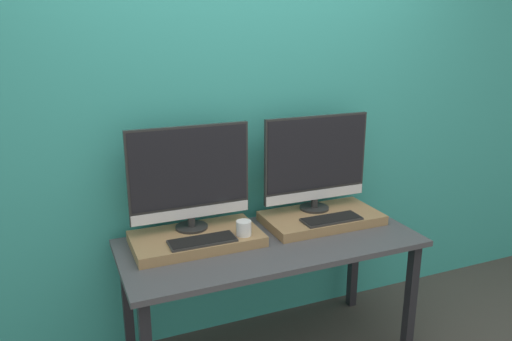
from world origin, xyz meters
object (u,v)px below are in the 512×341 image
object	(u,v)px
keyboard_right	(331,219)
monitor_left	(190,175)
mug	(244,228)
keyboard_left	(202,241)
monitor_right	(316,161)

from	to	relation	value
keyboard_right	monitor_left	bearing A→B (deg)	165.52
mug	keyboard_left	bearing A→B (deg)	180.00
keyboard_left	mug	bearing A→B (deg)	0.00
mug	monitor_right	distance (m)	0.61
mug	monitor_right	size ratio (longest dim) A/B	0.12
keyboard_left	monitor_right	bearing A→B (deg)	14.48
keyboard_left	monitor_right	distance (m)	0.82
keyboard_left	keyboard_right	world-z (taller)	same
monitor_right	keyboard_left	bearing A→B (deg)	-165.52
keyboard_left	mug	xyz separation A→B (m)	(0.22, 0.00, 0.03)
monitor_left	mug	distance (m)	0.39
monitor_left	monitor_right	distance (m)	0.74
keyboard_left	mug	world-z (taller)	mug
keyboard_right	keyboard_left	bearing A→B (deg)	180.00
monitor_right	keyboard_right	distance (m)	0.34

